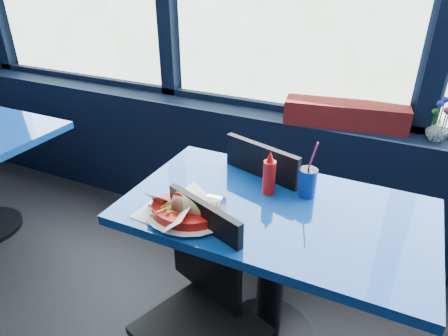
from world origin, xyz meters
TOP-DOWN VIEW (x-y plane):
  - window_sill at (0.00, 2.87)m, footprint 5.00×0.26m
  - near_table at (0.30, 2.00)m, footprint 1.20×0.70m
  - chair_near_front at (0.14, 1.66)m, footprint 0.50×0.50m
  - chair_near_back at (0.12, 2.32)m, footprint 0.51×0.51m
  - planter_box at (0.39, 2.86)m, footprint 0.67×0.27m
  - flower_vase at (0.85, 2.86)m, footprint 0.12×0.13m
  - food_basket at (0.02, 1.78)m, footprint 0.34×0.34m
  - ketchup_bottle at (0.23, 2.09)m, footprint 0.05×0.05m
  - soda_cup at (0.38, 2.14)m, footprint 0.08×0.08m
  - napkin at (-0.11, 1.75)m, footprint 0.14×0.14m

SIDE VIEW (x-z plane):
  - window_sill at x=0.00m, z-range 0.00..0.80m
  - chair_near_front at x=0.14m, z-range 0.06..0.92m
  - chair_near_back at x=0.12m, z-range 0.07..0.97m
  - near_table at x=0.30m, z-range 0.19..0.94m
  - napkin at x=-0.11m, z-range 0.75..0.75m
  - food_basket at x=0.02m, z-range 0.74..0.84m
  - soda_cup at x=0.38m, z-range 0.69..0.94m
  - ketchup_bottle at x=0.23m, z-range 0.74..0.93m
  - planter_box at x=0.39m, z-range 0.80..0.93m
  - flower_vase at x=0.85m, z-range 0.76..0.98m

